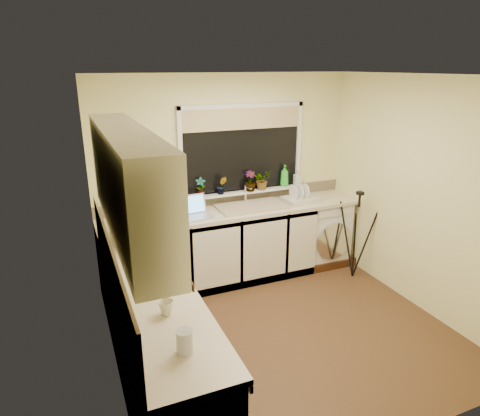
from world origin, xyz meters
name	(u,v)px	position (x,y,z in m)	size (l,w,h in m)	color
floor	(281,329)	(0.00, 0.00, 0.00)	(3.20, 3.20, 0.00)	brown
ceiling	(290,75)	(0.00, 0.00, 2.45)	(3.20, 3.20, 0.00)	white
wall_back	(227,177)	(0.00, 1.50, 1.23)	(3.20, 3.20, 0.00)	#EEE89E
wall_front	(404,291)	(0.00, -1.50, 1.23)	(3.20, 3.20, 0.00)	#EEE89E
wall_left	(104,242)	(-1.60, 0.00, 1.23)	(3.00, 3.00, 0.00)	#EEE89E
wall_right	(419,195)	(1.60, 0.00, 1.23)	(3.00, 3.00, 0.00)	#EEE89E
base_cabinet_back	(211,250)	(-0.33, 1.20, 0.43)	(2.55, 0.60, 0.86)	silver
base_cabinet_left	(157,341)	(-1.30, -0.30, 0.43)	(0.54, 2.40, 0.86)	silver
worktop_back	(236,211)	(0.00, 1.20, 0.88)	(3.20, 0.60, 0.04)	beige
worktop_left	(153,291)	(-1.30, -0.30, 0.88)	(0.60, 2.40, 0.04)	beige
upper_cabinet	(128,182)	(-1.44, -0.45, 1.80)	(0.28, 1.90, 0.70)	silver
splashback_left	(112,269)	(-1.59, -0.30, 1.12)	(0.02, 2.40, 0.45)	beige
splashback_back	(227,197)	(0.00, 1.49, 0.97)	(3.20, 0.02, 0.14)	beige
window_glass	(242,150)	(0.20, 1.49, 1.55)	(1.50, 0.02, 1.00)	black
window_blind	(243,119)	(0.20, 1.46, 1.92)	(1.50, 0.02, 0.25)	tan
windowsill	(244,192)	(0.20, 1.43, 1.04)	(1.60, 0.14, 0.03)	white
sink	(251,206)	(0.20, 1.20, 0.91)	(0.82, 0.46, 0.03)	tan
faucet	(245,194)	(0.20, 1.38, 1.02)	(0.03, 0.03, 0.24)	silver
washing_machine	(320,231)	(1.23, 1.22, 0.42)	(0.60, 0.58, 0.85)	white
laptop	(195,211)	(-0.52, 1.16, 0.96)	(0.34, 0.34, 0.23)	#ADADB5
kettle	(141,238)	(-1.25, 0.47, 1.02)	(0.18, 0.18, 0.24)	silver
dish_rack	(300,200)	(0.85, 1.16, 0.93)	(0.41, 0.31, 0.06)	beige
tripod	(356,235)	(1.37, 0.66, 0.56)	(0.54, 0.54, 1.11)	black
glass_jug	(185,342)	(-1.28, -1.13, 0.97)	(0.10, 0.10, 0.15)	#B6BDC1
steel_jar	(152,283)	(-1.31, -0.32, 0.96)	(0.09, 0.09, 0.12)	silver
microwave	(136,226)	(-1.25, 0.74, 1.04)	(0.50, 0.34, 0.28)	silver
plant_a	(201,187)	(-0.37, 1.40, 1.16)	(0.12, 0.08, 0.23)	#999999
plant_b	(222,185)	(-0.10, 1.39, 1.16)	(0.12, 0.10, 0.22)	#999999
plant_c	(250,181)	(0.27, 1.39, 1.17)	(0.14, 0.14, 0.25)	#999999
plant_d	(262,180)	(0.44, 1.40, 1.17)	(0.22, 0.19, 0.24)	#999999
soap_bottle_green	(284,176)	(0.76, 1.43, 1.19)	(0.11, 0.11, 0.28)	green
soap_bottle_clear	(297,178)	(0.95, 1.41, 1.15)	(0.09, 0.09, 0.19)	#999999
cup_back	(308,196)	(1.00, 1.20, 0.94)	(0.11, 0.11, 0.09)	beige
cup_left	(166,308)	(-1.29, -0.68, 0.95)	(0.11, 0.11, 0.10)	beige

